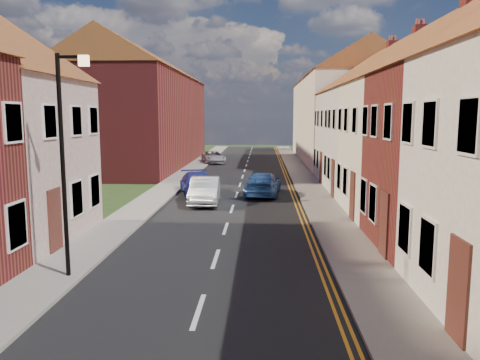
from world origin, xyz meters
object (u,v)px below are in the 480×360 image
car_mid (205,190)px  car_far_b (263,184)px  lamppost (65,152)px  car_far (198,184)px  car_distant (213,157)px

car_mid → car_far_b: (3.00, 2.53, -0.01)m
lamppost → car_mid: lamppost is taller
car_far → car_far_b: 3.72m
car_distant → car_far_b: size_ratio=0.92×
lamppost → car_distant: 32.07m
car_distant → car_far_b: car_far_b is taller
car_mid → car_distant: bearing=91.9°
lamppost → car_far_b: size_ratio=1.32×
car_far → car_mid: bearing=-89.1°
car_mid → car_far_b: size_ratio=0.90×
car_far → car_distant: bearing=78.2°
lamppost → car_mid: size_ratio=1.46×
car_mid → car_far_b: bearing=37.4°
lamppost → car_far: bearing=83.5°
car_far → car_far_b: size_ratio=0.96×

